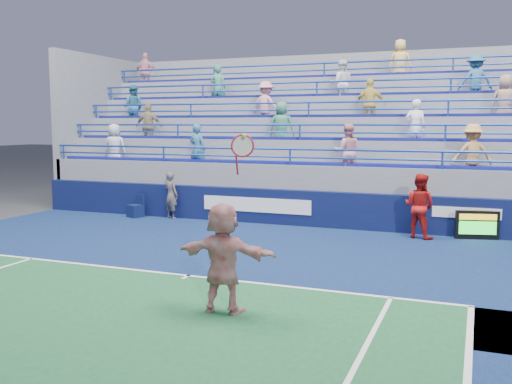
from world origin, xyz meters
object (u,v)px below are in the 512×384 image
at_px(serve_speed_board, 477,225).
at_px(ball_girl, 419,206).
at_px(judge_chair, 136,210).
at_px(tennis_player, 223,258).
at_px(line_judge, 171,195).

height_order(serve_speed_board, ball_girl, ball_girl).
bearing_deg(judge_chair, tennis_player, -48.73).
distance_m(serve_speed_board, ball_girl, 1.61).
height_order(line_judge, ball_girl, ball_girl).
relative_size(tennis_player, ball_girl, 1.67).
xyz_separation_m(serve_speed_board, ball_girl, (-1.49, -0.37, 0.49)).
xyz_separation_m(judge_chair, tennis_player, (6.82, -7.77, 0.68)).
distance_m(serve_speed_board, line_judge, 9.47).
relative_size(tennis_player, line_judge, 1.89).
height_order(serve_speed_board, line_judge, line_judge).
xyz_separation_m(judge_chair, ball_girl, (9.21, -0.16, 0.65)).
bearing_deg(serve_speed_board, judge_chair, -178.85).
bearing_deg(serve_speed_board, ball_girl, -165.98).
height_order(judge_chair, ball_girl, ball_girl).
bearing_deg(line_judge, tennis_player, 144.77).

